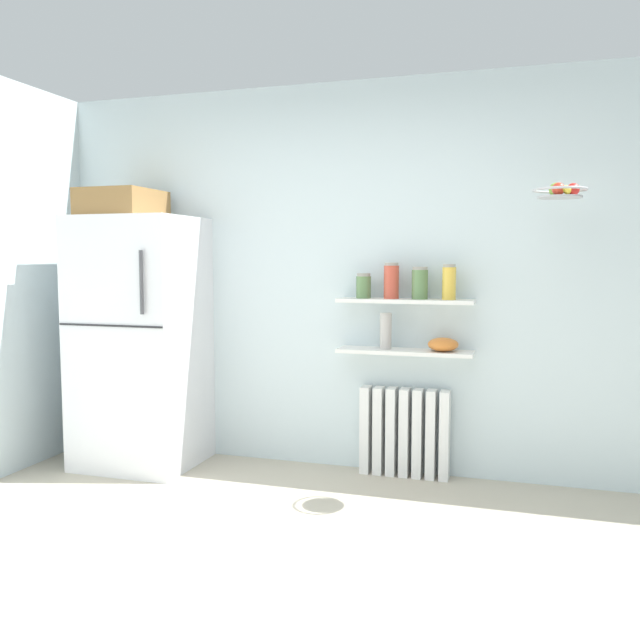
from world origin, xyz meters
The scene contains 13 objects.
ground_plane centered at (0.00, 0.50, 0.00)m, with size 7.04×7.04×0.00m, color #B2A893.
back_wall centered at (0.00, 2.05, 1.30)m, with size 7.04×0.10×2.60m, color silver.
refrigerator centered at (-1.49, 1.65, 0.90)m, with size 0.78×0.73×1.90m.
radiator centered at (0.31, 1.92, 0.29)m, with size 0.58×0.12×0.58m.
wall_shelf_lower centered at (0.31, 1.89, 0.83)m, with size 0.88×0.22×0.03m, color white.
wall_shelf_upper centered at (0.31, 1.89, 1.16)m, with size 0.88×0.22×0.03m, color white.
storage_jar_0 centered at (0.03, 1.89, 1.25)m, with size 0.10×0.10×0.16m.
storage_jar_1 centered at (0.22, 1.89, 1.29)m, with size 0.10×0.10×0.23m.
storage_jar_2 centered at (0.40, 1.89, 1.28)m, with size 0.10×0.10×0.21m.
storage_jar_3 centered at (0.59, 1.89, 1.28)m, with size 0.09×0.09×0.22m.
vase centered at (0.18, 1.89, 0.96)m, with size 0.08×0.08×0.24m, color #B2ADA8.
shelf_bowl centered at (0.56, 1.89, 0.89)m, with size 0.19×0.19×0.09m, color orange.
hanging_fruit_basket centered at (1.22, 1.61, 1.81)m, with size 0.30×0.30×0.09m.
Camera 1 is at (1.05, -2.37, 1.43)m, focal length 37.55 mm.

